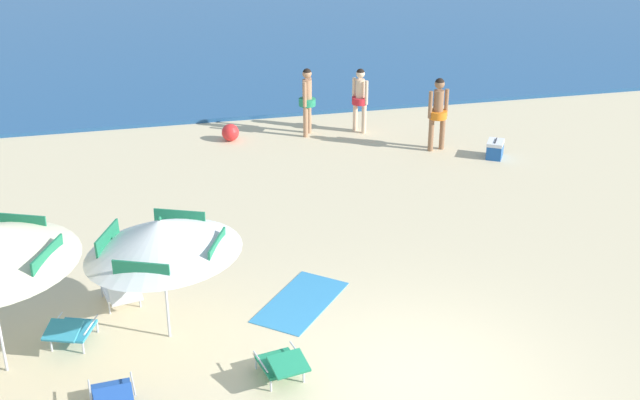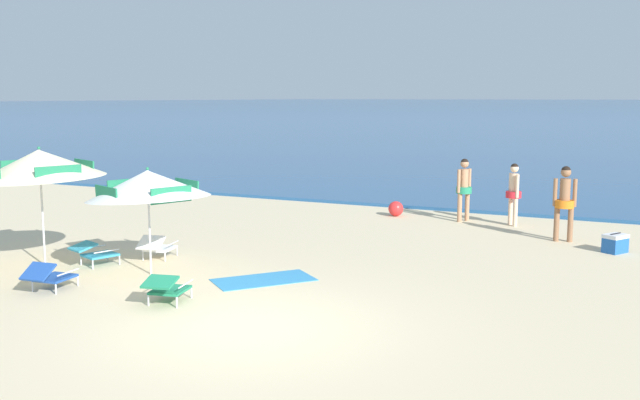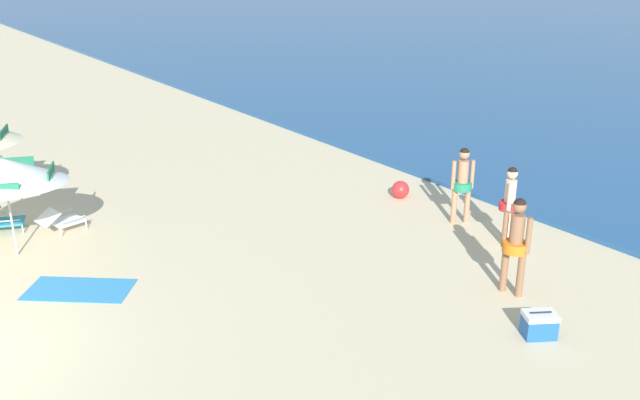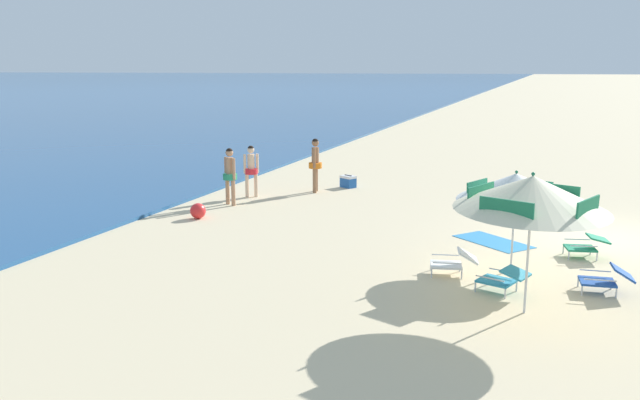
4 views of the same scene
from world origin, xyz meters
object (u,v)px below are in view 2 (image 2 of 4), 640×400
beach_umbrella_striped_main (148,184)px  beach_umbrella_striped_second (40,164)px  lounge_chair_spare_folded (49,276)px  beach_towel (264,280)px  lounge_chair_beside_umbrella (157,246)px  person_wading_in (514,190)px  cooler_box (615,243)px  lounge_chair_facing_sea (94,252)px  person_standing_near_shore (464,185)px  person_standing_beside (565,198)px  lounge_chair_under_umbrella (167,287)px  beach_ball (396,209)px

beach_umbrella_striped_main → beach_umbrella_striped_second: bearing=-171.5°
lounge_chair_spare_folded → beach_towel: (2.97, 2.20, -0.26)m
lounge_chair_beside_umbrella → person_wading_in: size_ratio=0.61×
lounge_chair_spare_folded → cooler_box: (8.63, 7.44, -0.07)m
lounge_chair_facing_sea → person_standing_near_shore: (5.34, 8.13, 0.70)m
person_standing_beside → beach_umbrella_striped_second: bearing=-142.6°
beach_umbrella_striped_main → lounge_chair_under_umbrella: bearing=-44.6°
person_standing_near_shore → beach_towel: (-1.76, -7.68, -0.97)m
beach_umbrella_striped_second → cooler_box: beach_umbrella_striped_second is taller
beach_umbrella_striped_second → lounge_chair_beside_umbrella: size_ratio=3.46×
person_standing_beside → beach_towel: 7.57m
beach_ball → person_wading_in: bearing=-1.4°
lounge_chair_facing_sea → lounge_chair_spare_folded: (0.61, -1.75, -0.01)m
lounge_chair_under_umbrella → beach_towel: 2.10m
person_standing_near_shore → person_wading_in: (1.31, -0.07, -0.04)m
beach_umbrella_striped_second → lounge_chair_spare_folded: 2.66m
lounge_chair_facing_sea → beach_towel: bearing=7.2°
lounge_chair_spare_folded → person_standing_near_shore: person_standing_near_shore is taller
beach_umbrella_striped_main → lounge_chair_facing_sea: beach_umbrella_striped_main is taller
beach_umbrella_striped_main → beach_ball: bearing=76.3°
person_standing_near_shore → lounge_chair_facing_sea: bearing=-123.3°
person_wading_in → cooler_box: (2.59, -2.38, -0.73)m
person_standing_beside → beach_ball: size_ratio=4.15×
beach_umbrella_striped_main → person_standing_beside: (6.65, 6.52, -0.70)m
person_standing_near_shore → lounge_chair_under_umbrella: bearing=-104.1°
beach_umbrella_striped_main → lounge_chair_spare_folded: 2.36m
beach_umbrella_striped_main → cooler_box: size_ratio=4.84×
cooler_box → beach_umbrella_striped_main: bearing=-143.6°
person_wading_in → beach_ball: 3.30m
person_wading_in → lounge_chair_beside_umbrella: bearing=-129.7°
beach_umbrella_striped_second → lounge_chair_beside_umbrella: beach_umbrella_striped_second is taller
lounge_chair_facing_sea → person_standing_near_shore: bearing=56.7°
lounge_chair_beside_umbrella → cooler_box: (8.47, 4.70, -0.07)m
lounge_chair_facing_sea → person_wading_in: bearing=50.5°
lounge_chair_beside_umbrella → person_standing_near_shore: person_standing_near_shore is taller
lounge_chair_spare_folded → lounge_chair_beside_umbrella: bearing=86.8°
beach_umbrella_striped_main → person_standing_beside: beach_umbrella_striped_main is taller
beach_umbrella_striped_main → person_standing_beside: bearing=44.4°
person_wading_in → cooler_box: bearing=-42.6°
lounge_chair_under_umbrella → beach_towel: bearing=71.5°
beach_ball → cooler_box: bearing=-22.9°
person_standing_beside → beach_ball: bearing=160.0°
beach_umbrella_striped_main → lounge_chair_under_umbrella: (1.48, -1.46, -1.43)m
person_standing_beside → cooler_box: (1.15, -0.77, -0.81)m
lounge_chair_facing_sea → lounge_chair_spare_folded: lounge_chair_spare_folded is taller
lounge_chair_facing_sea → person_wading_in: (6.65, 8.06, 0.66)m
lounge_chair_spare_folded → cooler_box: lounge_chair_spare_folded is taller
person_standing_beside → person_wading_in: bearing=131.6°
person_standing_beside → beach_towel: bearing=-126.9°
beach_umbrella_striped_main → lounge_chair_spare_folded: size_ratio=3.11×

